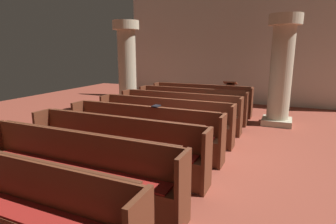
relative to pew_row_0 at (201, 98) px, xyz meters
name	(u,v)px	position (x,y,z in m)	size (l,w,h in m)	color
ground_plane	(192,147)	(0.86, -3.46, -0.54)	(19.20, 19.20, 0.00)	brown
back_wall	(241,49)	(0.86, 2.62, 1.71)	(10.00, 0.16, 4.50)	beige
pew_row_0	(201,98)	(0.00, 0.00, 0.00)	(3.51, 0.46, 1.01)	brown
pew_row_1	(191,104)	(0.00, -1.06, 0.00)	(3.51, 0.46, 1.01)	brown
pew_row_2	(179,110)	(0.00, -2.11, 0.00)	(3.51, 0.47, 1.01)	brown
pew_row_3	(164,118)	(0.00, -3.17, 0.00)	(3.51, 0.46, 1.01)	brown
pew_row_4	(143,129)	(0.00, -4.23, 0.00)	(3.51, 0.46, 1.01)	brown
pew_row_5	(115,144)	(0.00, -5.28, 0.00)	(3.51, 0.47, 1.01)	brown
pew_row_6	(74,166)	(0.00, -6.34, 0.00)	(3.51, 0.46, 1.01)	brown
pew_row_7	(7,201)	(0.00, -7.39, 0.00)	(3.51, 0.46, 1.01)	brown
pillar_aisle_side	(281,69)	(2.56, -0.52, 1.13)	(0.91, 0.91, 3.19)	tan
pillar_far_side	(127,66)	(-2.51, -0.79, 1.13)	(0.91, 0.91, 3.19)	tan
lectern	(230,98)	(0.80, 1.05, -0.08)	(0.48, 0.45, 1.08)	#562B1A
hymn_book	(156,106)	(0.22, -4.04, 0.49)	(0.14, 0.22, 0.03)	black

